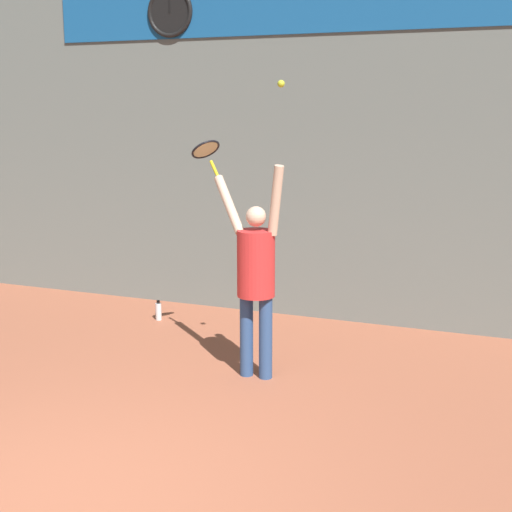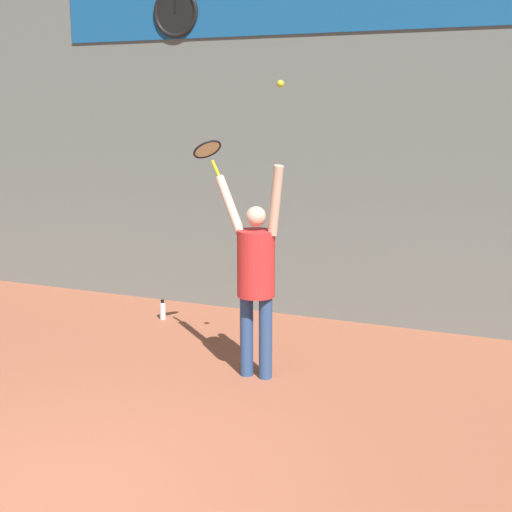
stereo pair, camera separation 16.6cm
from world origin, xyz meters
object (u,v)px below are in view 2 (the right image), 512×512
(tennis_player, at_px, (256,272))
(tennis_ball, at_px, (280,84))
(scoreboard_clock, at_px, (176,12))
(water_bottle, at_px, (163,310))
(tennis_racket, at_px, (208,151))

(tennis_player, height_order, tennis_ball, tennis_ball)
(scoreboard_clock, relative_size, tennis_ball, 9.61)
(scoreboard_clock, distance_m, tennis_player, 3.97)
(tennis_player, xyz_separation_m, tennis_ball, (0.29, -0.12, 1.74))
(tennis_ball, height_order, water_bottle, tennis_ball)
(tennis_player, height_order, water_bottle, tennis_player)
(tennis_player, bearing_deg, water_bottle, 143.91)
(water_bottle, bearing_deg, scoreboard_clock, 101.40)
(tennis_racket, xyz_separation_m, water_bottle, (-1.14, 0.95, -2.05))
(scoreboard_clock, xyz_separation_m, water_bottle, (0.16, -0.78, -3.66))
(tennis_player, bearing_deg, scoreboard_clock, 133.19)
(tennis_racket, xyz_separation_m, tennis_ball, (0.97, -0.50, 0.63))
(tennis_racket, bearing_deg, tennis_ball, -27.33)
(scoreboard_clock, height_order, tennis_racket, scoreboard_clock)
(tennis_player, relative_size, tennis_racket, 5.35)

